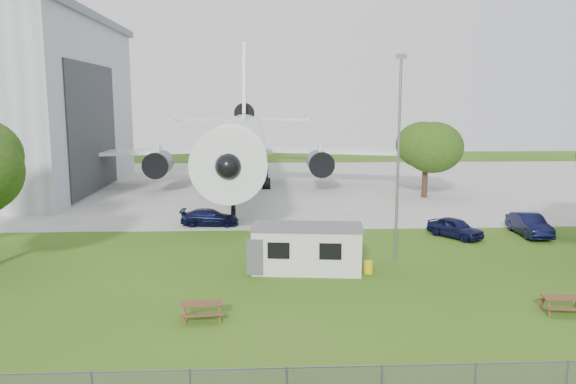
{
  "coord_description": "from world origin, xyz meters",
  "views": [
    {
      "loc": [
        0.26,
        -25.84,
        9.48
      ],
      "look_at": [
        1.89,
        8.0,
        4.0
      ],
      "focal_mm": 35.0,
      "sensor_mm": 36.0,
      "label": 1
    }
  ],
  "objects_px": {
    "airliner": "(240,140)",
    "picnic_east": "(562,313)",
    "site_cabin": "(307,248)",
    "picnic_west": "(202,319)"
  },
  "relations": [
    {
      "from": "airliner",
      "to": "picnic_east",
      "type": "xyz_separation_m",
      "value": [
        15.84,
        -38.12,
        -5.27
      ]
    },
    {
      "from": "site_cabin",
      "to": "picnic_east",
      "type": "bearing_deg",
      "value": -32.23
    },
    {
      "from": "airliner",
      "to": "picnic_east",
      "type": "relative_size",
      "value": 26.52
    },
    {
      "from": "site_cabin",
      "to": "picnic_west",
      "type": "xyz_separation_m",
      "value": [
        -5.19,
        -6.91,
        -1.31
      ]
    },
    {
      "from": "picnic_east",
      "to": "picnic_west",
      "type": "bearing_deg",
      "value": -173.43
    },
    {
      "from": "site_cabin",
      "to": "picnic_east",
      "type": "xyz_separation_m",
      "value": [
        11.04,
        -6.96,
        -1.31
      ]
    },
    {
      "from": "airliner",
      "to": "picnic_west",
      "type": "relative_size",
      "value": 26.52
    },
    {
      "from": "airliner",
      "to": "site_cabin",
      "type": "distance_m",
      "value": 31.77
    },
    {
      "from": "airliner",
      "to": "picnic_west",
      "type": "distance_m",
      "value": 38.43
    },
    {
      "from": "airliner",
      "to": "picnic_west",
      "type": "height_order",
      "value": "airliner"
    }
  ]
}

